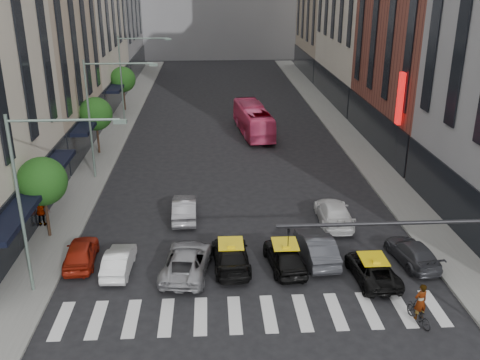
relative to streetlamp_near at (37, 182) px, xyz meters
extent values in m
plane|color=black|center=(10.04, -4.00, -5.90)|extent=(160.00, 160.00, 0.00)
cube|color=slate|center=(-1.46, 26.00, -5.83)|extent=(3.00, 96.00, 0.15)
cube|color=slate|center=(21.54, 26.00, -5.83)|extent=(3.00, 96.00, 0.15)
cube|color=tan|center=(-6.96, 24.00, 6.10)|extent=(8.00, 16.00, 24.00)
cylinder|color=black|center=(-1.76, 6.00, -4.18)|extent=(0.18, 0.18, 3.15)
sphere|color=#154513|center=(-1.76, 6.00, -2.24)|extent=(2.88, 2.88, 2.88)
cylinder|color=black|center=(-1.76, 22.00, -4.18)|extent=(0.18, 0.18, 3.15)
sphere|color=#154513|center=(-1.76, 22.00, -2.24)|extent=(2.88, 2.88, 2.88)
cylinder|color=black|center=(-1.76, 38.00, -4.18)|extent=(0.18, 0.18, 3.15)
sphere|color=#154513|center=(-1.76, 38.00, -2.24)|extent=(2.88, 2.88, 2.88)
cylinder|color=gray|center=(-0.96, 0.00, -1.25)|extent=(0.16, 0.16, 9.00)
cylinder|color=gray|center=(1.54, 0.00, 2.95)|extent=(5.00, 0.12, 0.12)
cube|color=gray|center=(4.04, 0.00, 2.85)|extent=(0.60, 0.25, 0.18)
cylinder|color=gray|center=(-0.96, 16.00, -1.25)|extent=(0.16, 0.16, 9.00)
cylinder|color=gray|center=(1.54, 16.00, 2.95)|extent=(5.00, 0.12, 0.12)
cube|color=gray|center=(4.04, 16.00, 2.85)|extent=(0.60, 0.25, 0.18)
cylinder|color=gray|center=(-0.96, 32.00, -1.25)|extent=(0.16, 0.16, 9.00)
cylinder|color=gray|center=(1.54, 32.00, 2.95)|extent=(5.00, 0.12, 0.12)
cube|color=gray|center=(4.04, 32.00, 2.85)|extent=(0.60, 0.25, 0.18)
cylinder|color=black|center=(15.54, -5.00, -0.10)|extent=(10.00, 0.16, 0.16)
imported|color=black|center=(11.04, -5.00, -0.60)|extent=(0.13, 0.16, 0.80)
cube|color=red|center=(22.64, 16.00, 0.10)|extent=(0.30, 0.70, 4.00)
imported|color=maroon|center=(0.84, 2.75, -5.23)|extent=(1.86, 4.08, 1.36)
imported|color=white|center=(3.04, 1.81, -5.28)|extent=(1.46, 3.83, 1.25)
imported|color=#949499|center=(6.68, 1.45, -5.21)|extent=(2.97, 5.29, 1.40)
imported|color=black|center=(9.05, 1.97, -5.22)|extent=(2.14, 4.82, 1.37)
imported|color=black|center=(11.94, 1.63, -5.19)|extent=(2.21, 4.40, 1.44)
imported|color=#393A40|center=(13.84, 2.49, -5.15)|extent=(1.92, 4.69, 1.51)
imported|color=black|center=(16.34, 0.22, -5.31)|extent=(2.27, 4.43, 1.20)
imported|color=#37383E|center=(19.04, 1.82, -5.28)|extent=(2.30, 4.47, 1.24)
imported|color=#A0A0A5|center=(6.30, 8.25, -5.19)|extent=(1.61, 4.37, 1.43)
imported|color=white|center=(15.84, 7.02, -5.19)|extent=(2.21, 5.01, 1.43)
imported|color=#F5487F|center=(12.33, 27.72, -4.48)|extent=(3.48, 10.43, 2.85)
imported|color=black|center=(17.38, -3.59, -5.45)|extent=(1.04, 1.84, 0.92)
imported|color=gray|center=(17.38, -3.59, -4.09)|extent=(0.74, 0.58, 1.79)
imported|color=gray|center=(-2.56, 7.40, -4.81)|extent=(1.13, 0.51, 1.89)
camera|label=1|loc=(8.07, -23.55, 9.06)|focal=40.00mm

